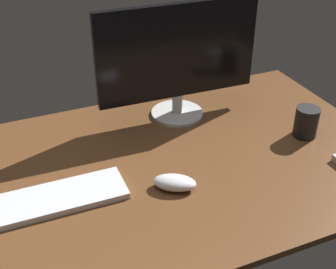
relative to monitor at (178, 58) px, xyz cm
name	(u,v)px	position (x,y,z in cm)	size (l,w,h in cm)	color
desk	(159,168)	(-16.91, -24.65, -21.78)	(140.00, 84.00, 2.00)	brown
monitor	(178,58)	(0.00, 0.00, 0.00)	(53.57, 17.60, 38.31)	silver
keyboard	(39,203)	(-51.50, -28.88, -19.91)	(44.82, 12.63, 1.74)	silver
computer_mouse	(173,183)	(-17.37, -36.13, -18.92)	(11.54, 6.27, 3.73)	silver
coffee_mug	(306,122)	(31.61, -27.95, -15.92)	(7.37, 7.37, 9.72)	black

